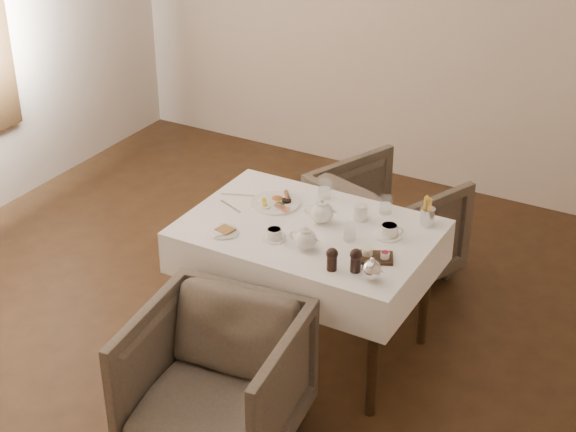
# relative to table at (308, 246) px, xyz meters

# --- Properties ---
(table) EXTENTS (1.28, 0.88, 0.75)m
(table) POSITION_rel_table_xyz_m (0.00, 0.00, 0.00)
(table) COLOR black
(table) RESTS_ON ground
(armchair_near) EXTENTS (0.83, 0.85, 0.69)m
(armchair_near) POSITION_rel_table_xyz_m (-0.02, -0.87, -0.29)
(armchair_near) COLOR #4C4337
(armchair_near) RESTS_ON ground
(armchair_far) EXTENTS (0.97, 0.98, 0.69)m
(armchair_far) POSITION_rel_table_xyz_m (0.06, 0.90, -0.29)
(armchair_far) COLOR #4C4337
(armchair_far) RESTS_ON ground
(breakfast_plate) EXTENTS (0.27, 0.27, 0.03)m
(breakfast_plate) POSITION_rel_table_xyz_m (-0.28, 0.14, 0.13)
(breakfast_plate) COLOR white
(breakfast_plate) RESTS_ON table
(side_plate) EXTENTS (0.18, 0.17, 0.02)m
(side_plate) POSITION_rel_table_xyz_m (-0.36, -0.27, 0.12)
(side_plate) COLOR white
(side_plate) RESTS_ON table
(teapot_centre) EXTENTS (0.20, 0.17, 0.14)m
(teapot_centre) POSITION_rel_table_xyz_m (0.04, 0.08, 0.18)
(teapot_centre) COLOR white
(teapot_centre) RESTS_ON table
(teapot_front) EXTENTS (0.17, 0.13, 0.13)m
(teapot_front) POSITION_rel_table_xyz_m (0.09, -0.20, 0.18)
(teapot_front) COLOR white
(teapot_front) RESTS_ON table
(creamer) EXTENTS (0.07, 0.07, 0.08)m
(creamer) POSITION_rel_table_xyz_m (0.20, 0.20, 0.16)
(creamer) COLOR white
(creamer) RESTS_ON table
(teacup_near) EXTENTS (0.12, 0.12, 0.06)m
(teacup_near) POSITION_rel_table_xyz_m (-0.09, -0.20, 0.14)
(teacup_near) COLOR white
(teacup_near) RESTS_ON table
(teacup_far) EXTENTS (0.14, 0.14, 0.07)m
(teacup_far) POSITION_rel_table_xyz_m (0.40, 0.11, 0.15)
(teacup_far) COLOR white
(teacup_far) RESTS_ON table
(glass_left) EXTENTS (0.07, 0.07, 0.10)m
(glass_left) POSITION_rel_table_xyz_m (-0.08, 0.33, 0.17)
(glass_left) COLOR silver
(glass_left) RESTS_ON table
(glass_mid) EXTENTS (0.07, 0.07, 0.09)m
(glass_mid) POSITION_rel_table_xyz_m (0.24, -0.02, 0.16)
(glass_mid) COLOR silver
(glass_mid) RESTS_ON table
(glass_right) EXTENTS (0.07, 0.07, 0.09)m
(glass_right) POSITION_rel_table_xyz_m (0.28, 0.34, 0.16)
(glass_right) COLOR silver
(glass_right) RESTS_ON table
(condiment_board) EXTENTS (0.21, 0.18, 0.05)m
(condiment_board) POSITION_rel_table_xyz_m (0.43, -0.12, 0.13)
(condiment_board) COLOR black
(condiment_board) RESTS_ON table
(pepper_mill_left) EXTENTS (0.07, 0.07, 0.12)m
(pepper_mill_left) POSITION_rel_table_xyz_m (0.29, -0.31, 0.18)
(pepper_mill_left) COLOR black
(pepper_mill_left) RESTS_ON table
(pepper_mill_right) EXTENTS (0.07, 0.07, 0.12)m
(pepper_mill_right) POSITION_rel_table_xyz_m (0.40, -0.27, 0.18)
(pepper_mill_right) COLOR black
(pepper_mill_right) RESTS_ON table
(silver_pot) EXTENTS (0.12, 0.10, 0.12)m
(silver_pot) POSITION_rel_table_xyz_m (0.49, -0.30, 0.18)
(silver_pot) COLOR white
(silver_pot) RESTS_ON table
(fries_cup) EXTENTS (0.08, 0.08, 0.16)m
(fries_cup) POSITION_rel_table_xyz_m (0.52, 0.33, 0.19)
(fries_cup) COLOR silver
(fries_cup) RESTS_ON table
(cutlery_fork) EXTENTS (0.19, 0.09, 0.00)m
(cutlery_fork) POSITION_rel_table_xyz_m (-0.51, 0.13, 0.12)
(cutlery_fork) COLOR silver
(cutlery_fork) RESTS_ON table
(cutlery_knife) EXTENTS (0.17, 0.08, 0.00)m
(cutlery_knife) POSITION_rel_table_xyz_m (-0.47, -0.01, 0.12)
(cutlery_knife) COLOR silver
(cutlery_knife) RESTS_ON table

